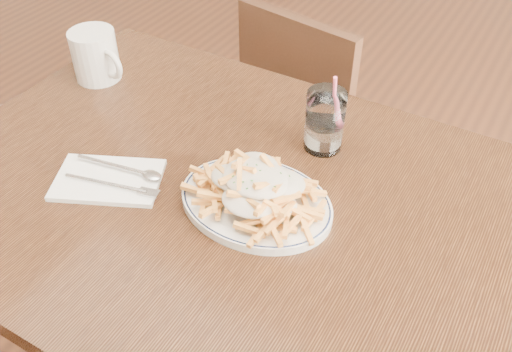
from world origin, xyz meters
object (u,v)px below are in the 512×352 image
Objects in this scene: fries_plate at (256,202)px; table at (244,228)px; coffee_mug at (96,56)px; water_glass at (325,124)px; loaded_fries at (256,183)px; chair_far at (310,114)px.

table is at bearing 165.50° from fries_plate.
water_glass is at bearing 2.83° from coffee_mug.
coffee_mug reaches higher than loaded_fries.
coffee_mug reaches higher than table.
water_glass reaches higher than chair_far.
table is 0.14m from loaded_fries.
loaded_fries is 0.21m from water_glass.
table is 1.51× the size of chair_far.
water_glass reaches higher than coffee_mug.
coffee_mug is at bearing 160.49° from loaded_fries.
table is 0.74m from chair_far.
fries_plate reaches higher than table.
loaded_fries is at bearing -90.00° from fries_plate.
table is 0.09m from fries_plate.
chair_far reaches higher than table.
fries_plate is 0.04m from loaded_fries.
coffee_mug is (-0.49, 0.18, 0.14)m from table.
table is 3.84× the size of fries_plate.
chair_far is at bearing 58.40° from coffee_mug.
fries_plate is at bearing 90.00° from loaded_fries.
loaded_fries reaches higher than table.
loaded_fries is at bearing -72.82° from chair_far.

